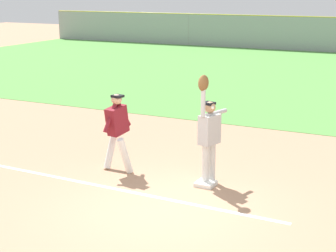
{
  "coord_description": "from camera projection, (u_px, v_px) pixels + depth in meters",
  "views": [
    {
      "loc": [
        3.96,
        -8.1,
        3.93
      ],
      "look_at": [
        -0.81,
        1.8,
        1.05
      ],
      "focal_mm": 57.17,
      "sensor_mm": 36.0,
      "label": 1
    }
  ],
  "objects": [
    {
      "name": "fielder",
      "position": [
        209.0,
        131.0,
        10.71
      ],
      "size": [
        0.38,
        0.89,
        2.28
      ],
      "rotation": [
        0.0,
        0.0,
        2.86
      ],
      "color": "silver",
      "rests_on": "ground_plane"
    },
    {
      "name": "chalk_foul_line",
      "position": [
        22.0,
        170.0,
        11.78
      ],
      "size": [
        12.0,
        0.45,
        0.01
      ],
      "primitive_type": "cube",
      "rotation": [
        0.0,
        0.0,
        -0.03
      ],
      "color": "white",
      "rests_on": "ground_plane"
    },
    {
      "name": "first_base",
      "position": [
        206.0,
        184.0,
        10.87
      ],
      "size": [
        0.4,
        0.4,
        0.08
      ],
      "primitive_type": "cube",
      "rotation": [
        0.0,
        0.0,
        -0.04
      ],
      "color": "white",
      "rests_on": "ground_plane"
    },
    {
      "name": "parked_car_red",
      "position": [
        293.0,
        35.0,
        37.02
      ],
      "size": [
        4.41,
        2.14,
        1.25
      ],
      "rotation": [
        0.0,
        0.0,
        -0.01
      ],
      "color": "#B21E1E",
      "rests_on": "ground_plane"
    },
    {
      "name": "outfield_grass",
      "position": [
        324.0,
        77.0,
        23.74
      ],
      "size": [
        43.39,
        19.51,
        0.01
      ],
      "primitive_type": "cube",
      "color": "#549342",
      "rests_on": "ground_plane"
    },
    {
      "name": "ground_plane",
      "position": [
        165.0,
        209.0,
        9.72
      ],
      "size": [
        78.28,
        78.28,
        0.0
      ],
      "primitive_type": "plane",
      "color": "tan"
    },
    {
      "name": "baseball",
      "position": [
        212.0,
        108.0,
        10.52
      ],
      "size": [
        0.07,
        0.07,
        0.07
      ],
      "primitive_type": "sphere",
      "color": "white"
    },
    {
      "name": "parked_car_green",
      "position": [
        227.0,
        32.0,
        39.3
      ],
      "size": [
        4.46,
        2.23,
        1.25
      ],
      "rotation": [
        0.0,
        0.0,
        -0.03
      ],
      "color": "#1E6B33",
      "rests_on": "ground_plane"
    },
    {
      "name": "runner",
      "position": [
        117.0,
        127.0,
        11.48
      ],
      "size": [
        0.75,
        0.84,
        1.72
      ],
      "rotation": [
        0.0,
        0.0,
        -0.2
      ],
      "color": "white",
      "rests_on": "ground_plane"
    }
  ]
}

